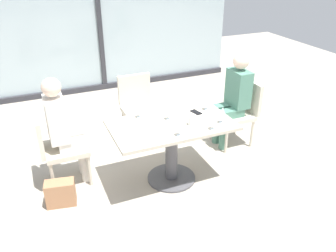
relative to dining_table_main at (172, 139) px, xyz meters
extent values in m
plane|color=#A89E8E|center=(0.00, 0.00, -0.53)|extent=(12.00, 12.00, 0.00)
cube|color=#A4B7BC|center=(0.00, 3.20, 0.82)|extent=(5.09, 0.03, 2.70)
cube|color=#2D2D33|center=(0.00, 3.17, 0.82)|extent=(0.08, 0.06, 2.70)
cube|color=#2D2D33|center=(0.00, 3.17, -0.48)|extent=(5.09, 0.10, 0.10)
cube|color=#BCB29E|center=(0.00, 0.00, 0.18)|extent=(1.33, 0.76, 0.04)
cylinder|color=#4C4C51|center=(0.00, 0.00, -0.19)|extent=(0.14, 0.14, 0.69)
cylinder|color=#4C4C51|center=(0.00, 0.00, -0.52)|extent=(0.56, 0.56, 0.02)
cube|color=beige|center=(-1.09, 0.45, -0.11)|extent=(0.46, 0.46, 0.06)
cube|color=beige|center=(-1.34, 0.45, 0.13)|extent=(0.05, 0.46, 0.42)
cylinder|color=beige|center=(-0.89, 0.25, -0.34)|extent=(0.04, 0.04, 0.39)
cylinder|color=beige|center=(-0.89, 0.65, -0.34)|extent=(0.04, 0.04, 0.39)
cylinder|color=beige|center=(-1.29, 0.25, -0.34)|extent=(0.04, 0.04, 0.39)
cylinder|color=beige|center=(-1.29, 0.65, -0.34)|extent=(0.04, 0.04, 0.39)
cube|color=beige|center=(1.09, 0.45, -0.11)|extent=(0.46, 0.46, 0.06)
cube|color=beige|center=(1.34, 0.45, 0.13)|extent=(0.05, 0.46, 0.42)
cylinder|color=beige|center=(0.89, 0.65, -0.34)|extent=(0.04, 0.04, 0.39)
cylinder|color=beige|center=(0.89, 0.25, -0.34)|extent=(0.04, 0.04, 0.39)
cylinder|color=beige|center=(1.29, 0.65, -0.34)|extent=(0.04, 0.04, 0.39)
cylinder|color=beige|center=(1.29, 0.25, -0.34)|extent=(0.04, 0.04, 0.39)
cube|color=beige|center=(0.00, 1.05, -0.11)|extent=(0.46, 0.46, 0.06)
cube|color=beige|center=(0.00, 1.30, 0.13)|extent=(0.46, 0.05, 0.42)
cylinder|color=beige|center=(-0.20, 0.85, -0.34)|extent=(0.04, 0.04, 0.39)
cylinder|color=beige|center=(0.20, 0.85, -0.34)|extent=(0.04, 0.04, 0.39)
cylinder|color=beige|center=(-0.20, 1.25, -0.34)|extent=(0.04, 0.04, 0.39)
cylinder|color=beige|center=(0.20, 1.25, -0.34)|extent=(0.04, 0.04, 0.39)
cylinder|color=silver|center=(-0.92, 0.36, -0.31)|extent=(0.11, 0.11, 0.45)
cube|color=silver|center=(-1.01, 0.36, -0.03)|extent=(0.32, 0.13, 0.11)
cylinder|color=silver|center=(-0.92, 0.54, -0.31)|extent=(0.11, 0.11, 0.45)
cube|color=silver|center=(-1.01, 0.54, -0.03)|extent=(0.32, 0.13, 0.11)
cube|color=silver|center=(-1.14, 0.45, 0.27)|extent=(0.20, 0.34, 0.48)
sphere|color=beige|center=(-1.14, 0.45, 0.63)|extent=(0.20, 0.20, 0.20)
cylinder|color=#4C7F6B|center=(0.92, 0.54, -0.31)|extent=(0.11, 0.11, 0.45)
cube|color=#4C7F6B|center=(1.01, 0.54, -0.03)|extent=(0.32, 0.13, 0.11)
cylinder|color=#4C7F6B|center=(0.92, 0.36, -0.31)|extent=(0.11, 0.11, 0.45)
cube|color=#4C7F6B|center=(1.01, 0.36, -0.03)|extent=(0.32, 0.13, 0.11)
cube|color=#4C7F6B|center=(1.14, 0.45, 0.27)|extent=(0.20, 0.34, 0.48)
sphere|color=beige|center=(1.14, 0.45, 0.63)|extent=(0.20, 0.20, 0.20)
cylinder|color=silver|center=(-0.27, 0.28, 0.20)|extent=(0.06, 0.06, 0.00)
cylinder|color=silver|center=(-0.27, 0.28, 0.24)|extent=(0.01, 0.01, 0.08)
cone|color=silver|center=(-0.27, 0.28, 0.33)|extent=(0.07, 0.07, 0.09)
cylinder|color=silver|center=(0.52, 0.16, 0.20)|extent=(0.06, 0.06, 0.00)
cylinder|color=silver|center=(0.52, 0.16, 0.24)|extent=(0.01, 0.01, 0.08)
cone|color=silver|center=(0.52, 0.16, 0.33)|extent=(0.07, 0.07, 0.09)
cylinder|color=silver|center=(0.34, -0.30, 0.20)|extent=(0.06, 0.06, 0.00)
cylinder|color=silver|center=(0.34, -0.30, 0.24)|extent=(0.01, 0.01, 0.08)
cone|color=silver|center=(0.34, -0.30, 0.33)|extent=(0.07, 0.07, 0.09)
cylinder|color=silver|center=(0.01, 0.10, 0.20)|extent=(0.06, 0.06, 0.00)
cylinder|color=silver|center=(0.01, 0.10, 0.24)|extent=(0.01, 0.01, 0.08)
cone|color=silver|center=(0.01, 0.10, 0.33)|extent=(0.07, 0.07, 0.09)
cylinder|color=silver|center=(-0.04, -0.28, 0.20)|extent=(0.06, 0.06, 0.00)
cylinder|color=silver|center=(-0.04, -0.28, 0.24)|extent=(0.01, 0.01, 0.08)
cone|color=silver|center=(-0.04, -0.28, 0.33)|extent=(0.07, 0.07, 0.09)
cylinder|color=silver|center=(0.51, -0.20, 0.20)|extent=(0.06, 0.06, 0.00)
cylinder|color=silver|center=(0.51, -0.20, 0.24)|extent=(0.01, 0.01, 0.08)
cone|color=silver|center=(0.51, -0.20, 0.33)|extent=(0.07, 0.07, 0.09)
cylinder|color=white|center=(0.18, -0.11, 0.24)|extent=(0.08, 0.08, 0.09)
cube|color=black|center=(0.37, 0.14, 0.20)|extent=(0.10, 0.16, 0.01)
cube|color=#A3704C|center=(-1.25, 0.04, -0.39)|extent=(0.32, 0.21, 0.28)
camera|label=1|loc=(-1.35, -3.04, 1.90)|focal=36.96mm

